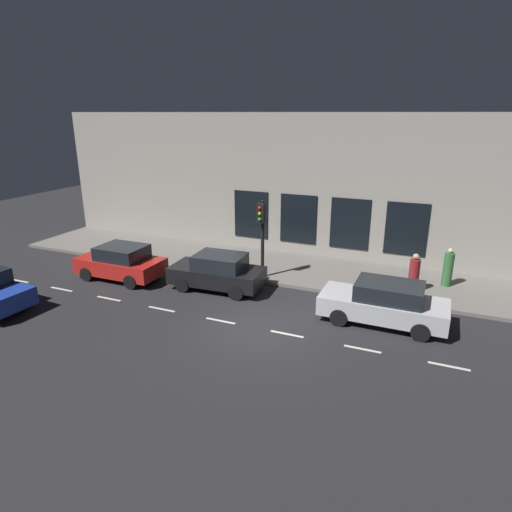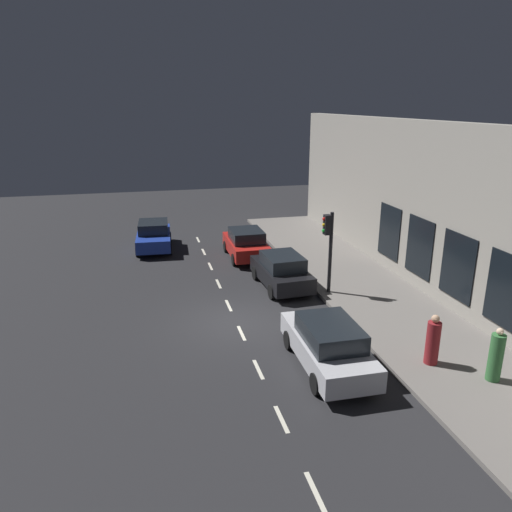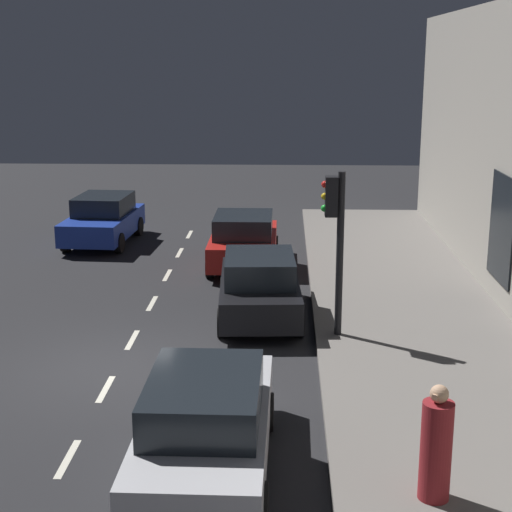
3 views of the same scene
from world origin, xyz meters
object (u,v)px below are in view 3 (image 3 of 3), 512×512
object	(u,v)px
traffic_light	(335,227)
parked_car_2	(244,240)
parked_car_3	(206,425)
pedestrian_1	(436,448)
parked_car_0	(103,220)
parked_car_1	(259,287)

from	to	relation	value
traffic_light	parked_car_2	size ratio (longest dim) A/B	0.89
parked_car_3	pedestrian_1	xyz separation A→B (m)	(3.19, -0.78, 0.11)
parked_car_0	parked_car_3	bearing A→B (deg)	111.82
parked_car_2	parked_car_3	bearing A→B (deg)	-89.56
traffic_light	parked_car_2	world-z (taller)	traffic_light
parked_car_3	pedestrian_1	size ratio (longest dim) A/B	2.71
parked_car_0	parked_car_2	size ratio (longest dim) A/B	1.04
parked_car_1	parked_car_2	size ratio (longest dim) A/B	1.03
parked_car_0	parked_car_1	xyz separation A→B (m)	(5.40, -7.53, -0.00)
parked_car_2	pedestrian_1	distance (m)	12.96
parked_car_0	pedestrian_1	bearing A→B (deg)	121.03
parked_car_0	parked_car_3	size ratio (longest dim) A/B	0.92
parked_car_1	parked_car_2	distance (m)	4.73
traffic_light	pedestrian_1	xyz separation A→B (m)	(1.00, -6.48, -1.63)
parked_car_2	pedestrian_1	size ratio (longest dim) A/B	2.40
parked_car_0	pedestrian_1	distance (m)	17.36
parked_car_0	pedestrian_1	world-z (taller)	pedestrian_1
traffic_light	parked_car_1	size ratio (longest dim) A/B	0.86
parked_car_0	parked_car_1	bearing A→B (deg)	129.09
parked_car_0	parked_car_2	xyz separation A→B (m)	(4.79, -2.84, 0.00)
traffic_light	parked_car_0	size ratio (longest dim) A/B	0.86
traffic_light	parked_car_1	world-z (taller)	traffic_light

